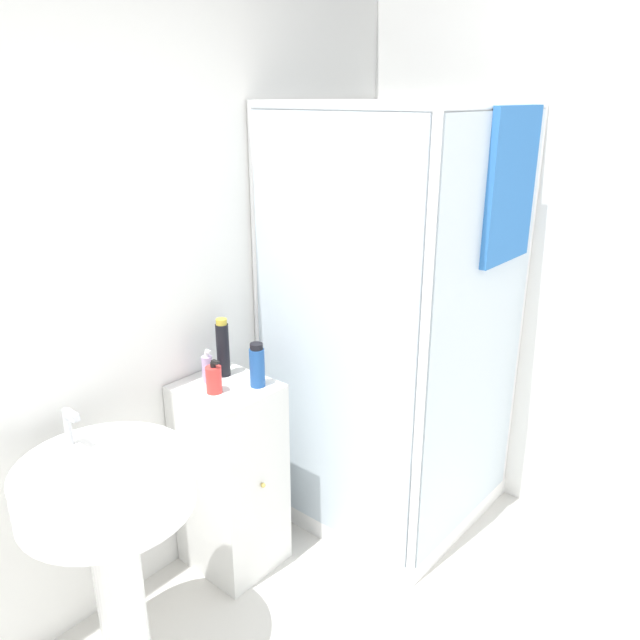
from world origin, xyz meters
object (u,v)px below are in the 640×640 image
at_px(sink, 110,518).
at_px(soap_dispenser, 214,379).
at_px(shampoo_bottle_tall_black, 223,348).
at_px(shampoo_bottle_blue, 257,366).
at_px(lotion_bottle_white, 207,369).

height_order(sink, soap_dispenser, sink).
xyz_separation_m(shampoo_bottle_tall_black, shampoo_bottle_blue, (0.02, -0.18, -0.03)).
relative_size(shampoo_bottle_tall_black, lotion_bottle_white, 1.75).
xyz_separation_m(soap_dispenser, shampoo_bottle_tall_black, (0.13, 0.09, 0.07)).
bearing_deg(lotion_bottle_white, sink, -158.41).
relative_size(soap_dispenser, shampoo_bottle_tall_black, 0.56).
bearing_deg(sink, lotion_bottle_white, 21.59).
relative_size(shampoo_bottle_blue, lotion_bottle_white, 1.28).
distance_m(sink, shampoo_bottle_tall_black, 0.82).
bearing_deg(shampoo_bottle_blue, lotion_bottle_white, 119.94).
xyz_separation_m(sink, shampoo_bottle_blue, (0.74, 0.07, 0.27)).
distance_m(shampoo_bottle_tall_black, lotion_bottle_white, 0.11).
bearing_deg(lotion_bottle_white, shampoo_bottle_tall_black, -1.43).
distance_m(sink, shampoo_bottle_blue, 0.79).
distance_m(shampoo_bottle_tall_black, shampoo_bottle_blue, 0.19).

